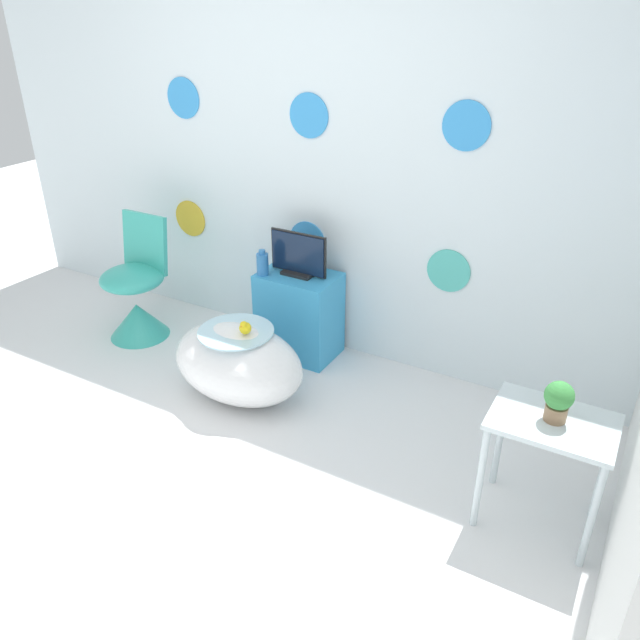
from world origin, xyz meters
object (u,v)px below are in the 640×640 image
(chair, at_px, (137,299))
(bathtub, at_px, (238,363))
(vase, at_px, (263,264))
(tv, at_px, (298,256))
(potted_plant_left, at_px, (558,400))

(chair, bearing_deg, bathtub, -14.52)
(bathtub, xyz_separation_m, vase, (-0.15, 0.51, 0.40))
(chair, bearing_deg, tv, 17.48)
(tv, bearing_deg, potted_plant_left, -24.05)
(bathtub, height_order, potted_plant_left, potted_plant_left)
(bathtub, relative_size, chair, 0.98)
(chair, relative_size, tv, 2.16)
(bathtub, relative_size, vase, 4.99)
(chair, xyz_separation_m, tv, (1.09, 0.34, 0.41))
(tv, distance_m, vase, 0.23)
(bathtub, distance_m, tv, 0.77)
(chair, distance_m, tv, 1.22)
(bathtub, bearing_deg, chair, 165.48)
(tv, distance_m, potted_plant_left, 1.86)
(tv, bearing_deg, chair, -162.52)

